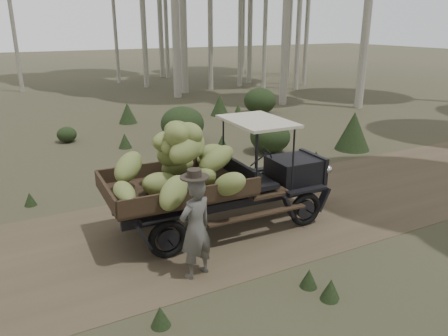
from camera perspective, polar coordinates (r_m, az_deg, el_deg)
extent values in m
plane|color=#473D2B|center=(8.48, -4.88, -8.31)|extent=(120.00, 120.00, 0.00)
cube|color=brown|center=(8.48, -4.88, -8.28)|extent=(70.00, 4.00, 0.01)
cube|color=black|center=(9.16, 9.01, -0.23)|extent=(0.94, 0.90, 0.50)
cube|color=black|center=(9.44, 11.52, 0.20)|extent=(0.12, 0.91, 0.57)
cube|color=black|center=(8.49, 1.94, -0.87)|extent=(0.11, 1.28, 0.50)
cube|color=#38281C|center=(8.03, -6.16, -2.80)|extent=(2.61, 1.72, 0.07)
cube|color=#38281C|center=(8.71, -8.06, -0.02)|extent=(2.56, 0.14, 0.29)
cube|color=#38281C|center=(7.26, -3.95, -3.72)|extent=(2.56, 0.14, 0.29)
cube|color=#38281C|center=(7.67, -15.19, -3.10)|extent=(0.11, 1.64, 0.29)
cube|color=beige|center=(8.39, 4.39, 6.12)|extent=(1.10, 1.58, 0.05)
cube|color=black|center=(8.80, -0.99, -3.19)|extent=(4.20, 0.22, 0.16)
cube|color=black|center=(8.22, 1.07, -4.79)|extent=(4.20, 0.22, 0.16)
torus|color=black|center=(9.82, 5.55, -2.28)|extent=(0.70, 0.15, 0.69)
torus|color=black|center=(8.71, 10.57, -5.32)|extent=(0.70, 0.15, 0.69)
torus|color=black|center=(8.77, -10.50, -5.14)|extent=(0.70, 0.15, 0.69)
torus|color=black|center=(7.50, -7.37, -9.21)|extent=(0.70, 0.15, 0.69)
sphere|color=beige|center=(9.78, 10.43, 1.19)|extent=(0.16, 0.16, 0.16)
sphere|color=beige|center=(9.17, 13.44, -0.19)|extent=(0.16, 0.16, 0.16)
ellipsoid|color=olive|center=(7.77, -8.13, -2.19)|extent=(0.93, 0.62, 0.63)
ellipsoid|color=olive|center=(7.85, -12.37, 0.16)|extent=(0.88, 0.87, 0.66)
ellipsoid|color=olive|center=(7.86, -3.82, 3.29)|extent=(0.64, 0.88, 0.57)
ellipsoid|color=olive|center=(7.69, -6.18, 4.15)|extent=(0.58, 0.88, 0.68)
ellipsoid|color=olive|center=(7.93, -2.53, -1.03)|extent=(0.57, 0.80, 0.62)
ellipsoid|color=olive|center=(8.22, -7.05, 1.71)|extent=(0.81, 0.74, 0.56)
ellipsoid|color=olive|center=(8.03, -7.38, 3.51)|extent=(0.86, 0.72, 0.47)
ellipsoid|color=olive|center=(7.81, -6.01, 4.17)|extent=(0.72, 0.76, 0.41)
ellipsoid|color=olive|center=(8.53, -6.06, 0.27)|extent=(0.82, 0.57, 0.37)
ellipsoid|color=olive|center=(7.89, -1.02, 1.15)|extent=(0.86, 0.45, 0.65)
ellipsoid|color=olive|center=(7.88, -6.92, 2.95)|extent=(0.65, 0.74, 0.36)
ellipsoid|color=olive|center=(7.81, -4.86, 4.26)|extent=(0.60, 0.91, 0.65)
ellipsoid|color=olive|center=(7.24, -12.90, -3.22)|extent=(0.37, 0.77, 0.36)
ellipsoid|color=olive|center=(8.09, -5.88, 1.62)|extent=(0.68, 0.84, 0.55)
ellipsoid|color=olive|center=(7.93, -5.67, 2.98)|extent=(0.90, 0.81, 0.61)
ellipsoid|color=olive|center=(7.67, -6.18, 4.40)|extent=(0.40, 0.72, 0.55)
ellipsoid|color=olive|center=(8.93, -1.96, 1.14)|extent=(0.67, 0.47, 0.44)
ellipsoid|color=olive|center=(8.32, -1.35, 1.75)|extent=(0.90, 0.68, 0.57)
ellipsoid|color=olive|center=(7.63, -4.92, 2.45)|extent=(0.96, 0.77, 0.61)
ellipsoid|color=olive|center=(7.89, -5.83, 4.52)|extent=(0.78, 0.83, 0.59)
ellipsoid|color=olive|center=(7.05, -6.59, -3.23)|extent=(0.87, 0.81, 0.69)
ellipsoid|color=olive|center=(7.42, 0.73, -2.12)|extent=(0.73, 0.83, 0.64)
imported|color=#53514C|center=(6.75, -3.74, -7.91)|extent=(0.68, 0.55, 1.63)
cylinder|color=#2E2720|center=(6.43, -3.89, -1.20)|extent=(0.54, 0.54, 0.02)
cylinder|color=#2E2720|center=(6.41, -3.90, -0.74)|extent=(0.27, 0.27, 0.13)
ellipsoid|color=#233319|center=(13.43, 6.05, 4.11)|extent=(1.23, 1.23, 0.98)
cone|color=#233319|center=(14.26, -12.83, 3.50)|extent=(0.43, 0.43, 0.48)
cone|color=#233319|center=(13.74, -0.27, 3.35)|extent=(0.41, 0.41, 0.45)
cone|color=#233319|center=(17.83, -12.49, 7.01)|extent=(0.73, 0.73, 0.81)
ellipsoid|color=#233319|center=(19.30, 4.71, 8.75)|extent=(1.40, 1.40, 1.12)
cone|color=#233319|center=(17.42, 1.85, 7.09)|extent=(0.68, 0.68, 0.76)
ellipsoid|color=#233319|center=(14.73, -5.45, 5.77)|extent=(1.45, 1.45, 1.16)
cone|color=#233319|center=(14.26, 16.55, 4.69)|extent=(1.08, 1.08, 1.20)
cone|color=#233319|center=(18.89, -0.57, 8.20)|extent=(0.79, 0.79, 0.88)
ellipsoid|color=#233319|center=(15.52, -19.85, 4.15)|extent=(0.65, 0.65, 0.52)
cone|color=#233319|center=(12.89, 11.94, 1.56)|extent=(0.27, 0.27, 0.30)
cone|color=#233319|center=(10.45, -24.02, -3.73)|extent=(0.27, 0.27, 0.30)
cone|color=#233319|center=(6.91, 11.03, -13.92)|extent=(0.27, 0.27, 0.30)
cone|color=#233319|center=(11.12, -0.23, -0.75)|extent=(0.27, 0.27, 0.30)
cone|color=#233319|center=(6.11, -8.32, -18.61)|extent=(0.27, 0.27, 0.30)
cone|color=#233319|center=(11.06, -7.18, -1.01)|extent=(0.27, 0.27, 0.30)
cone|color=#233319|center=(11.57, -3.19, -0.02)|extent=(0.27, 0.27, 0.30)
cone|color=#233319|center=(11.18, 0.50, -0.65)|extent=(0.27, 0.27, 0.30)
cone|color=#233319|center=(6.75, 13.78, -15.00)|extent=(0.27, 0.27, 0.30)
cone|color=#233319|center=(10.14, -11.94, -3.13)|extent=(0.27, 0.27, 0.30)
cone|color=#233319|center=(6.69, 13.65, -15.30)|extent=(0.27, 0.27, 0.30)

